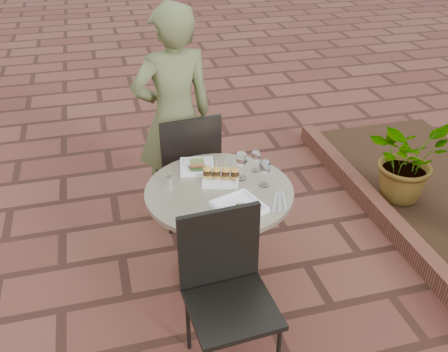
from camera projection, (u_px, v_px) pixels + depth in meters
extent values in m
plane|color=brown|center=(191.00, 286.00, 3.34)|extent=(60.00, 60.00, 0.00)
cylinder|color=gray|center=(220.00, 277.00, 3.38)|extent=(0.52, 0.52, 0.04)
cylinder|color=gray|center=(220.00, 239.00, 3.21)|extent=(0.08, 0.08, 0.70)
cylinder|color=tan|center=(219.00, 191.00, 3.02)|extent=(0.90, 0.90, 0.03)
cube|color=black|center=(185.00, 166.00, 3.80)|extent=(0.48, 0.48, 0.03)
cube|color=black|center=(192.00, 149.00, 3.51)|extent=(0.44, 0.08, 0.46)
cylinder|color=black|center=(201.00, 175.00, 4.13)|extent=(0.02, 0.02, 0.44)
cylinder|color=black|center=(156.00, 184.00, 4.01)|extent=(0.02, 0.02, 0.44)
cylinder|color=black|center=(217.00, 199.00, 3.82)|extent=(0.02, 0.02, 0.44)
cylinder|color=black|center=(169.00, 210.00, 3.71)|extent=(0.02, 0.02, 0.44)
cube|color=black|center=(232.00, 308.00, 2.57)|extent=(0.47, 0.47, 0.03)
cube|color=black|center=(219.00, 246.00, 2.60)|extent=(0.44, 0.06, 0.46)
cylinder|color=black|center=(188.00, 321.00, 2.79)|extent=(0.02, 0.02, 0.44)
cylinder|color=black|center=(251.00, 305.00, 2.89)|extent=(0.02, 0.02, 0.44)
imported|color=#545C33|center=(174.00, 118.00, 3.64)|extent=(0.66, 0.49, 1.66)
cube|color=white|center=(197.00, 168.00, 3.22)|extent=(0.25, 0.25, 0.01)
cube|color=#C57145|center=(197.00, 164.00, 3.20)|extent=(0.10, 0.08, 0.03)
cube|color=#596C30|center=(197.00, 161.00, 3.19)|extent=(0.10, 0.07, 0.01)
cube|color=white|center=(221.00, 179.00, 3.10)|extent=(0.28, 0.28, 0.01)
cube|color=white|center=(239.00, 208.00, 2.83)|extent=(0.32, 0.32, 0.01)
ellipsoid|color=#C45161|center=(235.00, 213.00, 2.77)|extent=(0.05, 0.04, 0.02)
cylinder|color=white|center=(264.00, 185.00, 3.05)|extent=(0.06, 0.06, 0.00)
cylinder|color=white|center=(264.00, 179.00, 3.03)|extent=(0.01, 0.01, 0.08)
ellipsoid|color=white|center=(265.00, 167.00, 2.98)|extent=(0.08, 0.08, 0.09)
cylinder|color=white|center=(265.00, 167.00, 2.99)|extent=(0.06, 0.06, 0.04)
cylinder|color=white|center=(241.00, 178.00, 3.12)|extent=(0.07, 0.07, 0.00)
cylinder|color=white|center=(241.00, 172.00, 3.09)|extent=(0.01, 0.01, 0.08)
ellipsoid|color=white|center=(241.00, 159.00, 3.05)|extent=(0.08, 0.08, 0.10)
cylinder|color=white|center=(255.00, 170.00, 3.20)|extent=(0.05, 0.05, 0.00)
cylinder|color=white|center=(255.00, 166.00, 3.18)|extent=(0.01, 0.01, 0.07)
ellipsoid|color=white|center=(256.00, 156.00, 3.14)|extent=(0.06, 0.06, 0.08)
cylinder|color=silver|center=(169.00, 180.00, 3.06)|extent=(0.06, 0.06, 0.04)
cube|color=brown|center=(383.00, 215.00, 3.90)|extent=(0.12, 3.00, 0.15)
imported|color=#33662D|center=(407.00, 157.00, 3.98)|extent=(0.80, 0.74, 0.72)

